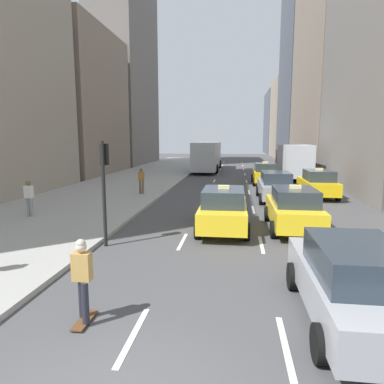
{
  "coord_description": "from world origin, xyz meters",
  "views": [
    {
      "loc": [
        1.66,
        -3.77,
        3.67
      ],
      "look_at": [
        -0.19,
        10.63,
        1.4
      ],
      "focal_mm": 32.0,
      "sensor_mm": 36.0,
      "label": 1
    }
  ],
  "objects_px": {
    "taxi_lead": "(293,209)",
    "skateboarder": "(82,277)",
    "pedestrian_mid_block": "(29,197)",
    "city_bus": "(207,155)",
    "box_truck": "(293,160)",
    "sedan_silver_behind": "(275,186)",
    "taxi_fourth": "(318,183)",
    "traffic_light_pole": "(104,176)",
    "taxi_third": "(224,209)",
    "taxi_second": "(265,173)",
    "sedan_black_near": "(353,282)",
    "pedestrian_far_walking": "(141,180)"
  },
  "relations": [
    {
      "from": "city_bus",
      "to": "skateboarder",
      "type": "xyz_separation_m",
      "value": [
        0.3,
        -33.22,
        -0.82
      ]
    },
    {
      "from": "skateboarder",
      "to": "sedan_silver_behind",
      "type": "bearing_deg",
      "value": 69.93
    },
    {
      "from": "taxi_second",
      "to": "taxi_fourth",
      "type": "xyz_separation_m",
      "value": [
        2.8,
        -6.02,
        0.0
      ]
    },
    {
      "from": "city_bus",
      "to": "taxi_third",
      "type": "bearing_deg",
      "value": -83.78
    },
    {
      "from": "sedan_black_near",
      "to": "box_truck",
      "type": "xyz_separation_m",
      "value": [
        2.8,
        25.46,
        0.84
      ]
    },
    {
      "from": "taxi_fourth",
      "to": "skateboarder",
      "type": "xyz_separation_m",
      "value": [
        -8.11,
        -16.12,
        0.08
      ]
    },
    {
      "from": "taxi_second",
      "to": "city_bus",
      "type": "relative_size",
      "value": 0.38
    },
    {
      "from": "sedan_silver_behind",
      "to": "pedestrian_far_walking",
      "type": "distance_m",
      "value": 8.4
    },
    {
      "from": "taxi_fourth",
      "to": "traffic_light_pole",
      "type": "xyz_separation_m",
      "value": [
        -9.55,
        -11.18,
        1.53
      ]
    },
    {
      "from": "taxi_second",
      "to": "skateboarder",
      "type": "xyz_separation_m",
      "value": [
        -5.31,
        -22.14,
        0.08
      ]
    },
    {
      "from": "taxi_fourth",
      "to": "sedan_black_near",
      "type": "relative_size",
      "value": 0.97
    },
    {
      "from": "sedan_black_near",
      "to": "skateboarder",
      "type": "height_order",
      "value": "skateboarder"
    },
    {
      "from": "taxi_third",
      "to": "pedestrian_far_walking",
      "type": "bearing_deg",
      "value": 125.62
    },
    {
      "from": "sedan_silver_behind",
      "to": "pedestrian_far_walking",
      "type": "xyz_separation_m",
      "value": [
        -8.38,
        0.67,
        0.18
      ]
    },
    {
      "from": "traffic_light_pole",
      "to": "city_bus",
      "type": "bearing_deg",
      "value": 87.7
    },
    {
      "from": "sedan_silver_behind",
      "to": "traffic_light_pole",
      "type": "height_order",
      "value": "traffic_light_pole"
    },
    {
      "from": "taxi_lead",
      "to": "sedan_silver_behind",
      "type": "distance_m",
      "value": 6.67
    },
    {
      "from": "sedan_black_near",
      "to": "city_bus",
      "type": "distance_m",
      "value": 33.05
    },
    {
      "from": "taxi_second",
      "to": "skateboarder",
      "type": "bearing_deg",
      "value": -103.48
    },
    {
      "from": "city_bus",
      "to": "pedestrian_far_walking",
      "type": "distance_m",
      "value": 18.25
    },
    {
      "from": "taxi_lead",
      "to": "skateboarder",
      "type": "height_order",
      "value": "taxi_lead"
    },
    {
      "from": "taxi_lead",
      "to": "taxi_fourth",
      "type": "height_order",
      "value": "same"
    },
    {
      "from": "taxi_lead",
      "to": "pedestrian_mid_block",
      "type": "relative_size",
      "value": 2.67
    },
    {
      "from": "city_bus",
      "to": "box_truck",
      "type": "distance_m",
      "value": 11.0
    },
    {
      "from": "taxi_lead",
      "to": "pedestrian_far_walking",
      "type": "xyz_separation_m",
      "value": [
        -8.38,
        7.34,
        0.19
      ]
    },
    {
      "from": "taxi_third",
      "to": "taxi_second",
      "type": "bearing_deg",
      "value": 79.23
    },
    {
      "from": "taxi_second",
      "to": "skateboarder",
      "type": "relative_size",
      "value": 2.52
    },
    {
      "from": "taxi_third",
      "to": "box_truck",
      "type": "height_order",
      "value": "box_truck"
    },
    {
      "from": "city_bus",
      "to": "pedestrian_far_walking",
      "type": "relative_size",
      "value": 7.04
    },
    {
      "from": "taxi_lead",
      "to": "taxi_fourth",
      "type": "distance_m",
      "value": 8.73
    },
    {
      "from": "taxi_lead",
      "to": "city_bus",
      "type": "distance_m",
      "value": 25.99
    },
    {
      "from": "taxi_lead",
      "to": "traffic_light_pole",
      "type": "distance_m",
      "value": 7.51
    },
    {
      "from": "taxi_second",
      "to": "taxi_fourth",
      "type": "relative_size",
      "value": 1.0
    },
    {
      "from": "sedan_black_near",
      "to": "traffic_light_pole",
      "type": "relative_size",
      "value": 1.26
    },
    {
      "from": "taxi_fourth",
      "to": "sedan_silver_behind",
      "type": "relative_size",
      "value": 0.93
    },
    {
      "from": "sedan_silver_behind",
      "to": "pedestrian_mid_block",
      "type": "xyz_separation_m",
      "value": [
        -11.63,
        -6.4,
        0.18
      ]
    },
    {
      "from": "taxi_second",
      "to": "taxi_fourth",
      "type": "distance_m",
      "value": 6.64
    },
    {
      "from": "sedan_black_near",
      "to": "pedestrian_far_walking",
      "type": "xyz_separation_m",
      "value": [
        -8.38,
        14.53,
        0.19
      ]
    },
    {
      "from": "skateboarder",
      "to": "taxi_lead",
      "type": "bearing_deg",
      "value": 55.95
    },
    {
      "from": "taxi_lead",
      "to": "pedestrian_far_walking",
      "type": "height_order",
      "value": "taxi_lead"
    },
    {
      "from": "traffic_light_pole",
      "to": "taxi_lead",
      "type": "bearing_deg",
      "value": 23.38
    },
    {
      "from": "sedan_black_near",
      "to": "city_bus",
      "type": "bearing_deg",
      "value": 99.78
    },
    {
      "from": "taxi_fourth",
      "to": "pedestrian_mid_block",
      "type": "relative_size",
      "value": 2.67
    },
    {
      "from": "pedestrian_far_walking",
      "to": "traffic_light_pole",
      "type": "relative_size",
      "value": 0.46
    },
    {
      "from": "taxi_third",
      "to": "taxi_fourth",
      "type": "xyz_separation_m",
      "value": [
        5.6,
        8.71,
        0.0
      ]
    },
    {
      "from": "taxi_lead",
      "to": "taxi_fourth",
      "type": "bearing_deg",
      "value": 71.28
    },
    {
      "from": "taxi_fourth",
      "to": "pedestrian_mid_block",
      "type": "bearing_deg",
      "value": -151.03
    },
    {
      "from": "taxi_lead",
      "to": "taxi_third",
      "type": "bearing_deg",
      "value": -171.03
    },
    {
      "from": "sedan_silver_behind",
      "to": "pedestrian_mid_block",
      "type": "bearing_deg",
      "value": -151.18
    },
    {
      "from": "traffic_light_pole",
      "to": "box_truck",
      "type": "bearing_deg",
      "value": 65.74
    }
  ]
}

